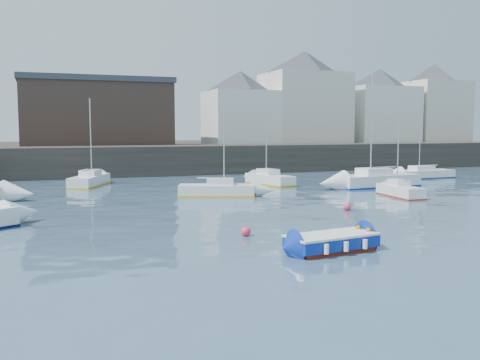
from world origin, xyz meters
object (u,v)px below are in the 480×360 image
object	(u,v)px
sailboat_g	(424,174)
blue_dinghy	(332,242)
sailboat_d	(377,180)
sailboat_f	(269,179)
sailboat_h	(90,180)
buoy_mid	(347,211)
sailboat_b	(217,190)
sailboat_c	(400,191)
buoy_near	(246,236)
buoy_far	(254,197)

from	to	relation	value
sailboat_g	blue_dinghy	bearing A→B (deg)	-135.02
sailboat_d	sailboat_f	bearing A→B (deg)	146.65
sailboat_g	sailboat_h	size ratio (longest dim) A/B	1.05
sailboat_d	sailboat_f	distance (m)	8.98
sailboat_d	buoy_mid	size ratio (longest dim) A/B	20.91
sailboat_d	sailboat_b	bearing A→B (deg)	-175.97
blue_dinghy	sailboat_h	size ratio (longest dim) A/B	0.53
sailboat_d	buoy_mid	world-z (taller)	sailboat_d
buoy_mid	blue_dinghy	bearing A→B (deg)	-124.80
sailboat_c	buoy_mid	world-z (taller)	sailboat_c
blue_dinghy	buoy_near	xyz separation A→B (m)	(-2.08, 4.00, -0.39)
blue_dinghy	buoy_far	size ratio (longest dim) A/B	8.42
sailboat_d	buoy_mid	distance (m)	13.69
sailboat_c	buoy_mid	bearing A→B (deg)	-148.53
sailboat_g	sailboat_d	bearing A→B (deg)	-150.12
sailboat_c	blue_dinghy	bearing A→B (deg)	-134.96
sailboat_f	sailboat_g	world-z (taller)	sailboat_g
sailboat_f	buoy_near	world-z (taller)	sailboat_f
blue_dinghy	sailboat_g	xyz separation A→B (m)	(24.20, 24.19, 0.05)
sailboat_d	sailboat_g	world-z (taller)	sailboat_d
sailboat_c	sailboat_d	world-z (taller)	sailboat_d
buoy_near	sailboat_f	bearing A→B (deg)	63.73
sailboat_c	sailboat_h	world-z (taller)	sailboat_h
sailboat_d	buoy_far	bearing A→B (deg)	-169.10
sailboat_d	buoy_near	world-z (taller)	sailboat_d
blue_dinghy	sailboat_f	bearing A→B (deg)	72.01
sailboat_g	buoy_far	world-z (taller)	sailboat_g
sailboat_c	sailboat_f	distance (m)	12.11
sailboat_c	sailboat_f	world-z (taller)	sailboat_f
blue_dinghy	sailboat_h	xyz separation A→B (m)	(-6.84, 28.42, 0.09)
sailboat_c	buoy_near	size ratio (longest dim) A/B	12.96
sailboat_d	sailboat_h	xyz separation A→B (m)	(-22.13, 9.35, -0.09)
blue_dinghy	sailboat_d	world-z (taller)	sailboat_d
sailboat_b	sailboat_d	world-z (taller)	sailboat_d
sailboat_g	sailboat_c	bearing A→B (deg)	-135.09
sailboat_f	buoy_near	bearing A→B (deg)	-116.27
sailboat_c	sailboat_d	xyz separation A→B (m)	(2.20, 5.95, 0.13)
sailboat_f	buoy_far	distance (m)	8.45
sailboat_b	sailboat_g	xyz separation A→B (m)	(23.09, 6.12, -0.02)
sailboat_f	sailboat_g	bearing A→B (deg)	0.65
sailboat_b	sailboat_c	distance (m)	12.96
sailboat_d	sailboat_f	size ratio (longest dim) A/B	1.38
sailboat_f	sailboat_h	distance (m)	15.28
sailboat_h	buoy_far	xyz separation A→B (m)	(10.26, -11.64, -0.48)
sailboat_g	buoy_mid	distance (m)	23.67
blue_dinghy	buoy_far	xyz separation A→B (m)	(3.42, 16.78, -0.39)
sailboat_d	buoy_far	size ratio (longest dim) A/B	20.46
sailboat_d	buoy_far	world-z (taller)	sailboat_d
buoy_mid	sailboat_g	bearing A→B (deg)	40.34
sailboat_h	buoy_far	bearing A→B (deg)	-48.61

